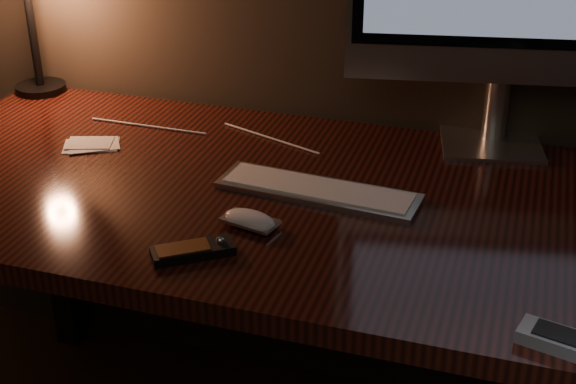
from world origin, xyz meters
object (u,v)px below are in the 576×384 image
(keyboard, at_px, (318,190))
(media_remote, at_px, (193,250))
(desk, at_px, (296,233))
(mouse, at_px, (250,221))

(keyboard, relative_size, media_remote, 2.78)
(desk, height_order, keyboard, keyboard)
(keyboard, xyz_separation_m, mouse, (-0.08, -0.15, 0.00))
(desk, relative_size, media_remote, 11.74)
(keyboard, distance_m, mouse, 0.17)
(keyboard, height_order, mouse, mouse)
(desk, bearing_deg, keyboard, -43.98)
(media_remote, bearing_deg, mouse, 28.64)
(desk, height_order, media_remote, media_remote)
(keyboard, xyz_separation_m, media_remote, (-0.13, -0.27, 0.00))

